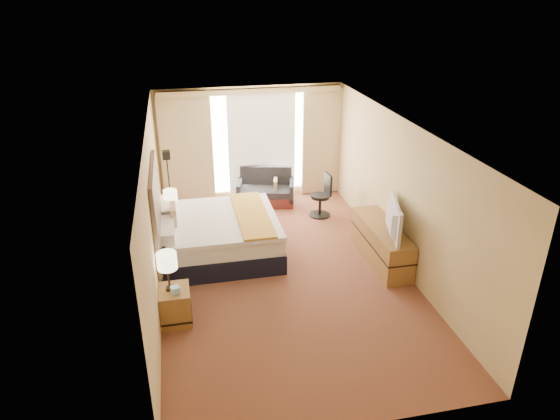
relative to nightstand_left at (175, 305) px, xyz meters
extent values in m
cube|color=#561818|center=(1.87, 1.05, -0.28)|extent=(4.20, 7.00, 0.02)
cube|color=silver|center=(1.87, 1.05, 2.33)|extent=(4.20, 7.00, 0.02)
cube|color=beige|center=(1.87, 4.55, 1.02)|extent=(4.20, 0.02, 2.60)
cube|color=beige|center=(1.87, -2.45, 1.02)|extent=(4.20, 0.02, 2.60)
cube|color=beige|center=(-0.23, 1.05, 1.02)|extent=(0.02, 7.00, 2.60)
cube|color=beige|center=(3.97, 1.05, 1.02)|extent=(0.02, 7.00, 2.60)
cube|color=black|center=(-0.19, 1.25, 1.01)|extent=(0.06, 1.85, 1.50)
cube|color=olive|center=(0.00, 0.00, 0.00)|extent=(0.45, 0.52, 0.55)
cube|color=olive|center=(0.00, 2.50, 0.00)|extent=(0.45, 0.52, 0.55)
cube|color=olive|center=(3.70, 1.05, 0.07)|extent=(0.50, 1.80, 0.70)
cube|color=white|center=(2.12, 4.52, 1.04)|extent=(2.30, 0.02, 2.30)
cube|color=#C8AD8D|center=(0.42, 4.43, 0.99)|extent=(1.15, 0.09, 2.50)
cube|color=#C8AD8D|center=(3.52, 4.43, 0.99)|extent=(0.90, 0.09, 2.50)
cube|color=silver|center=(2.12, 4.48, 0.99)|extent=(1.55, 0.04, 2.50)
cube|color=beige|center=(1.87, 4.39, 2.25)|extent=(4.00, 0.16, 0.12)
cube|color=black|center=(0.82, 1.90, -0.09)|extent=(2.19, 1.99, 0.37)
cube|color=silver|center=(0.82, 1.90, 0.25)|extent=(2.14, 1.93, 0.31)
cube|color=silver|center=(0.90, 1.90, 0.43)|extent=(2.01, 2.01, 0.07)
cube|color=gold|center=(1.47, 1.90, 0.48)|extent=(0.57, 2.01, 0.04)
cube|color=silver|center=(-0.09, 1.42, 0.56)|extent=(0.29, 0.82, 0.19)
cube|color=silver|center=(-0.09, 2.38, 0.56)|extent=(0.29, 0.82, 0.19)
cube|color=beige|center=(0.06, 1.90, 0.60)|extent=(0.10, 0.44, 0.38)
cube|color=maroon|center=(2.12, 4.05, -0.16)|extent=(1.41, 0.96, 0.23)
cube|color=#2E2E33|center=(2.10, 4.01, 0.03)|extent=(1.29, 0.81, 0.15)
cube|color=#2E2E33|center=(2.18, 4.32, 0.28)|extent=(1.19, 0.39, 0.51)
cube|color=#2E2E33|center=(1.53, 4.18, 0.06)|extent=(0.24, 0.69, 0.41)
cube|color=#2E2E33|center=(2.70, 3.92, 0.06)|extent=(0.24, 0.69, 0.41)
cube|color=beige|center=(2.33, 3.95, 0.18)|extent=(0.14, 0.33, 0.29)
cube|color=black|center=(0.00, 3.35, -0.26)|extent=(0.21, 0.21, 0.02)
cylinder|color=black|center=(0.00, 3.35, 0.47)|extent=(0.03, 0.03, 1.45)
cube|color=black|center=(0.00, 3.35, 1.26)|extent=(0.15, 0.15, 0.17)
cylinder|color=black|center=(3.15, 3.15, -0.26)|extent=(0.46, 0.46, 0.03)
cylinder|color=black|center=(3.15, 3.15, -0.03)|extent=(0.06, 0.06, 0.42)
cylinder|color=black|center=(3.15, 3.15, 0.18)|extent=(0.41, 0.41, 0.06)
cube|color=black|center=(3.32, 3.16, 0.45)|extent=(0.07, 0.37, 0.46)
cube|color=black|center=(-0.05, 0.02, 0.30)|extent=(0.10, 0.10, 0.04)
cylinder|color=black|center=(-0.05, 0.02, 0.50)|extent=(0.03, 0.03, 0.36)
cylinder|color=beige|center=(-0.05, 0.02, 0.76)|extent=(0.29, 0.29, 0.25)
cube|color=black|center=(0.02, 2.58, 0.29)|extent=(0.09, 0.09, 0.04)
cylinder|color=black|center=(0.02, 2.58, 0.47)|extent=(0.03, 0.03, 0.32)
cylinder|color=beige|center=(0.02, 2.58, 0.71)|extent=(0.26, 0.26, 0.22)
cube|color=#9CCAF2|center=(0.02, -0.09, 0.33)|extent=(0.15, 0.15, 0.11)
cube|color=black|center=(0.12, 2.52, 0.31)|extent=(0.21, 0.19, 0.07)
imported|color=black|center=(3.65, 0.74, 0.73)|extent=(0.42, 1.06, 0.61)
camera|label=1|loc=(0.25, -6.36, 4.39)|focal=32.00mm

